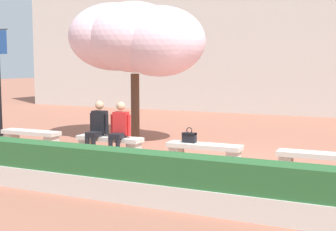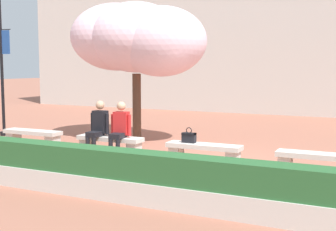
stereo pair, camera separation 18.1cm
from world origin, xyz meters
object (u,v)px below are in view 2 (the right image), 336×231
Objects in this scene: cherry_tree_main at (135,39)px; stone_bench_west_end at (33,136)px; handbag at (189,137)px; stone_bench_near_west at (110,143)px; person_seated_left at (98,126)px; person_seated_right at (120,127)px; stone_bench_near_east at (320,161)px; stone_bench_center at (204,151)px; lamp_post_with_banner at (1,49)px.

stone_bench_west_end is at bearing -129.68° from cherry_tree_main.
stone_bench_near_west is at bearing -179.88° from handbag.
person_seated_left reaches higher than stone_bench_near_west.
cherry_tree_main is at bearing 111.21° from person_seated_right.
person_seated_left is at bearing -179.94° from person_seated_right.
person_seated_left is (-5.11, -0.05, 0.40)m from stone_bench_near_east.
stone_bench_center is 2.73m from person_seated_left.
person_seated_right reaches higher than handbag.
cherry_tree_main is (-0.88, 2.26, 2.18)m from person_seated_right.
person_seated_right reaches higher than stone_bench_near_east.
stone_bench_center is 0.38× the size of lamp_post_with_banner.
person_seated_left is at bearing -178.59° from handbag.
person_seated_right is at bearing 0.06° from person_seated_left.
stone_bench_near_west is 1.28× the size of person_seated_left.
handbag is at bearing 179.91° from stone_bench_near_east.
person_seated_right is 3.81× the size of handbag.
lamp_post_with_banner is (-2.21, 1.19, 2.31)m from stone_bench_west_end.
stone_bench_near_west is 0.38× the size of lamp_post_with_banner.
person_seated_right is 5.42m from lamp_post_with_banner.
cherry_tree_main is (-2.97, 2.21, 2.58)m from stone_bench_center.
person_seated_left and person_seated_right have the same top height.
person_seated_right is (0.61, 0.00, 0.00)m from person_seated_left.
stone_bench_center is 0.40× the size of cherry_tree_main.
person_seated_left is 0.31× the size of cherry_tree_main.
stone_bench_center is 7.48m from lamp_post_with_banner.
stone_bench_near_west is 4.88× the size of handbag.
person_seated_right reaches higher than stone_bench_near_west.
handbag is at bearing 179.28° from stone_bench_center.
person_seated_right is at bearing -14.13° from lamp_post_with_banner.
person_seated_left is at bearing -1.46° from stone_bench_west_end.
stone_bench_center is 0.45m from handbag.
stone_bench_near_east is at bearing 0.00° from stone_bench_west_end.
person_seated_left is 2.35m from handbag.
stone_bench_near_east is at bearing 0.00° from stone_bench_near_west.
stone_bench_center is at bearing -9.60° from lamp_post_with_banner.
person_seated_left is at bearing -178.87° from stone_bench_center.
person_seated_left is at bearing -179.40° from stone_bench_near_east.
stone_bench_near_east is at bearing 0.60° from person_seated_left.
lamp_post_with_banner reaches higher than person_seated_left.
person_seated_left is 0.30× the size of lamp_post_with_banner.
stone_bench_center is 4.88× the size of handbag.
stone_bench_near_west is at bearing 170.27° from person_seated_right.
stone_bench_center is at bearing 0.00° from stone_bench_west_end.
handbag is at bearing 1.89° from person_seated_right.
handbag reaches higher than stone_bench_near_west.
person_seated_left is 1.00× the size of person_seated_right.
handbag is 0.08× the size of cherry_tree_main.
stone_bench_near_west is 0.51m from person_seated_right.
stone_bench_center is at bearing 180.00° from stone_bench_near_east.
handbag reaches higher than stone_bench_near_east.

